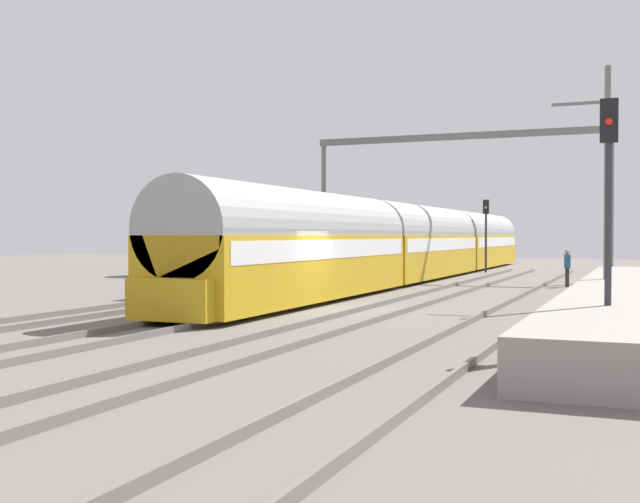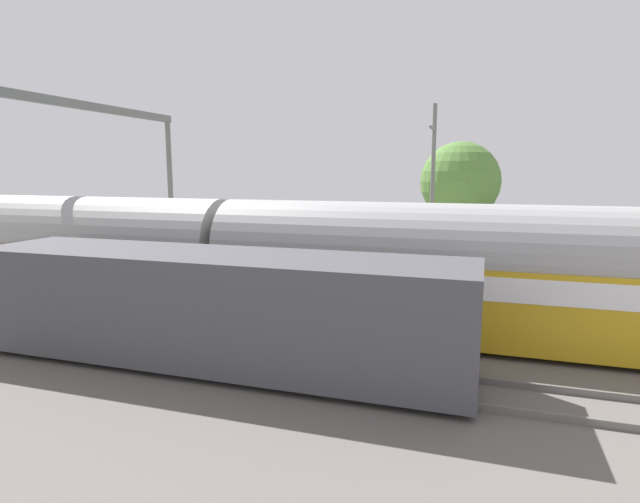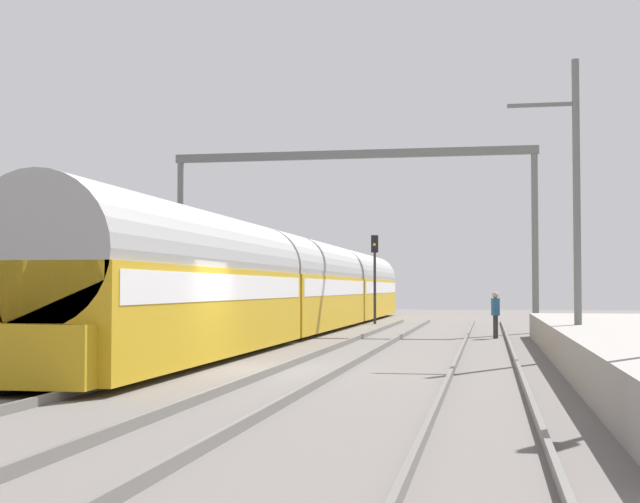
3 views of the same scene
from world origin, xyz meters
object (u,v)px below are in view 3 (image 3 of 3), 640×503
Objects in this scene: railway_signal_far at (375,267)px; catenary_gantry at (351,196)px; passenger_train at (306,286)px; freight_car at (137,300)px; person_crossing at (495,311)px.

railway_signal_far is 0.29× the size of catenary_gantry.
passenger_train is 10.51m from freight_car.
catenary_gantry is (1.92, 0.48, 3.90)m from passenger_train.
person_crossing is 14.44m from railway_signal_far.
person_crossing is 9.04m from catenary_gantry.
catenary_gantry reaches higher than passenger_train.
railway_signal_far reaches higher than freight_car.
catenary_gantry reaches higher than freight_car.
freight_car is at bearing -76.37° from person_crossing.
passenger_train is 9.06m from person_crossing.
freight_car is 2.81× the size of railway_signal_far.
passenger_train is 9.07m from railway_signal_far.
freight_car reaches higher than person_crossing.
person_crossing is 0.37× the size of railway_signal_far.
passenger_train is at bearing -129.15° from person_crossing.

